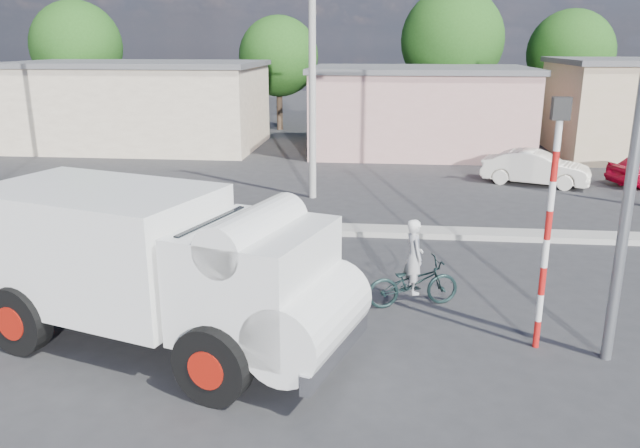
# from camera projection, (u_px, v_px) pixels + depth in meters

# --- Properties ---
(ground_plane) EXTENTS (120.00, 120.00, 0.00)m
(ground_plane) POSITION_uv_depth(u_px,v_px,m) (350.00, 381.00, 9.94)
(ground_plane) COLOR #2D2C2F
(ground_plane) RESTS_ON ground
(median) EXTENTS (40.00, 0.80, 0.16)m
(median) POSITION_uv_depth(u_px,v_px,m) (367.00, 231.00, 17.55)
(median) COLOR #99968E
(median) RESTS_ON ground
(truck) EXTENTS (7.11, 4.31, 2.77)m
(truck) POSITION_uv_depth(u_px,v_px,m) (162.00, 265.00, 10.63)
(truck) COLOR black
(truck) RESTS_ON ground
(bicycle) EXTENTS (2.01, 1.19, 1.00)m
(bicycle) POSITION_uv_depth(u_px,v_px,m) (413.00, 283.00, 12.63)
(bicycle) COLOR black
(bicycle) RESTS_ON ground
(cyclist) EXTENTS (0.51, 0.64, 1.53)m
(cyclist) POSITION_uv_depth(u_px,v_px,m) (413.00, 270.00, 12.56)
(cyclist) COLOR white
(cyclist) RESTS_ON ground
(car_cream) EXTENTS (4.10, 2.57, 1.28)m
(car_cream) POSITION_uv_depth(u_px,v_px,m) (536.00, 168.00, 23.37)
(car_cream) COLOR white
(car_cream) RESTS_ON ground
(traffic_pole) EXTENTS (0.28, 0.18, 4.36)m
(traffic_pole) POSITION_uv_depth(u_px,v_px,m) (551.00, 205.00, 10.32)
(traffic_pole) COLOR red
(traffic_pole) RESTS_ON ground
(streetlight) EXTENTS (2.34, 0.22, 9.00)m
(streetlight) POSITION_uv_depth(u_px,v_px,m) (637.00, 58.00, 9.27)
(streetlight) COLOR slate
(streetlight) RESTS_ON ground
(building_row) EXTENTS (37.80, 7.30, 4.44)m
(building_row) POSITION_uv_depth(u_px,v_px,m) (400.00, 107.00, 30.22)
(building_row) COLOR #C7B396
(building_row) RESTS_ON ground
(tree_row) EXTENTS (34.13, 7.32, 8.10)m
(tree_row) POSITION_uv_depth(u_px,v_px,m) (341.00, 48.00, 36.11)
(tree_row) COLOR #38281E
(tree_row) RESTS_ON ground
(utility_poles) EXTENTS (35.40, 0.24, 8.00)m
(utility_poles) POSITION_uv_depth(u_px,v_px,m) (475.00, 78.00, 19.91)
(utility_poles) COLOR #99968E
(utility_poles) RESTS_ON ground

